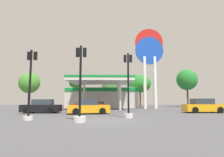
# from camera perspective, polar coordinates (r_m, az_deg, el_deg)

# --- Properties ---
(ground_plane) EXTENTS (90.00, 90.00, 0.00)m
(ground_plane) POSITION_cam_1_polar(r_m,az_deg,el_deg) (12.52, -2.14, -12.60)
(ground_plane) COLOR #56565B
(ground_plane) RESTS_ON ground
(gas_station) EXTENTS (12.45, 13.72, 4.57)m
(gas_station) POSITION_cam_1_polar(r_m,az_deg,el_deg) (33.81, -3.02, -5.19)
(gas_station) COLOR beige
(gas_station) RESTS_ON ground
(station_pole_sign) EXTENTS (4.51, 0.56, 12.91)m
(station_pole_sign) POSITION_cam_1_polar(r_m,az_deg,el_deg) (31.24, 11.16, 6.48)
(station_pole_sign) COLOR white
(station_pole_sign) RESTS_ON ground
(car_0) EXTENTS (4.25, 2.45, 1.43)m
(car_0) POSITION_cam_1_polar(r_m,az_deg,el_deg) (18.72, -7.17, -8.56)
(car_0) COLOR black
(car_0) RESTS_ON ground
(car_1) EXTENTS (4.09, 2.01, 1.43)m
(car_1) POSITION_cam_1_polar(r_m,az_deg,el_deg) (23.44, -7.26, -8.15)
(car_1) COLOR black
(car_1) RESTS_ON ground
(car_2) EXTENTS (4.21, 1.96, 1.50)m
(car_2) POSITION_cam_1_polar(r_m,az_deg,el_deg) (22.72, 25.77, -7.53)
(car_2) COLOR black
(car_2) RESTS_ON ground
(car_3) EXTENTS (3.99, 1.89, 1.42)m
(car_3) POSITION_cam_1_polar(r_m,az_deg,el_deg) (21.31, -20.41, -7.98)
(car_3) COLOR black
(car_3) RESTS_ON ground
(traffic_signal_0) EXTENTS (0.65, 0.68, 4.79)m
(traffic_signal_0) POSITION_cam_1_polar(r_m,az_deg,el_deg) (14.03, -23.46, -3.15)
(traffic_signal_0) COLOR silver
(traffic_signal_0) RESTS_ON ground
(traffic_signal_1) EXTENTS (0.75, 0.75, 4.71)m
(traffic_signal_1) POSITION_cam_1_polar(r_m,az_deg,el_deg) (11.75, -9.57, -5.28)
(traffic_signal_1) COLOR silver
(traffic_signal_1) RESTS_ON ground
(traffic_signal_2) EXTENTS (0.67, 0.69, 4.94)m
(traffic_signal_2) POSITION_cam_1_polar(r_m,az_deg,el_deg) (14.46, 4.94, -4.40)
(traffic_signal_2) COLOR silver
(traffic_signal_2) RESTS_ON ground
(tree_0) EXTENTS (4.09, 4.09, 6.88)m
(tree_0) POSITION_cam_1_polar(r_m,az_deg,el_deg) (41.59, -23.60, -1.24)
(tree_0) COLOR brown
(tree_0) RESTS_ON ground
(tree_1) EXTENTS (2.97, 2.97, 6.29)m
(tree_1) POSITION_cam_1_polar(r_m,az_deg,el_deg) (41.18, -10.77, -1.25)
(tree_1) COLOR brown
(tree_1) RESTS_ON ground
(tree_2) EXTENTS (3.42, 3.42, 5.57)m
(tree_2) POSITION_cam_1_polar(r_m,az_deg,el_deg) (39.45, -0.48, -2.68)
(tree_2) COLOR brown
(tree_2) RESTS_ON ground
(tree_3) EXTENTS (4.39, 4.39, 6.45)m
(tree_3) POSITION_cam_1_polar(r_m,az_deg,el_deg) (38.70, 8.42, -1.56)
(tree_3) COLOR brown
(tree_3) RESTS_ON ground
(tree_4) EXTENTS (4.19, 4.19, 7.67)m
(tree_4) POSITION_cam_1_polar(r_m,az_deg,el_deg) (42.00, 21.62, -0.38)
(tree_4) COLOR brown
(tree_4) RESTS_ON ground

